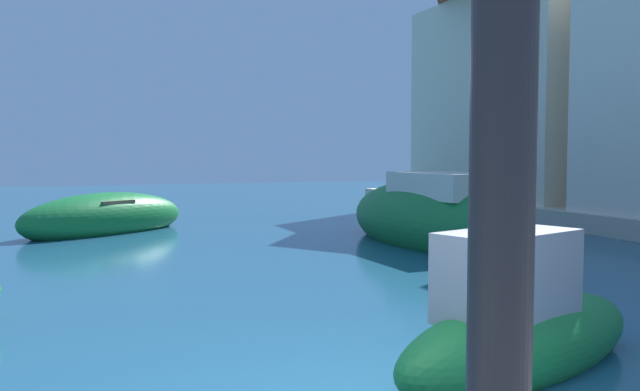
# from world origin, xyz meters

# --- Properties ---
(moored_boat_0) EXTENTS (3.42, 1.96, 1.52)m
(moored_boat_0) POSITION_xyz_m (1.83, 0.87, 0.38)
(moored_boat_0) COLOR #197233
(moored_boat_0) RESTS_ON ground
(moored_boat_2) EXTENTS (2.35, 6.23, 2.03)m
(moored_boat_2) POSITION_xyz_m (5.41, 8.53, 0.57)
(moored_boat_2) COLOR #197233
(moored_boat_2) RESTS_ON ground
(moored_boat_3) EXTENTS (4.79, 3.88, 1.33)m
(moored_boat_3) POSITION_xyz_m (-1.26, 13.41, 0.37)
(moored_boat_3) COLOR #197233
(moored_boat_3) RESTS_ON ground
(waterfront_building_annex) EXTENTS (5.59, 8.20, 7.80)m
(waterfront_building_annex) POSITION_xyz_m (13.00, 14.68, 4.45)
(waterfront_building_annex) COLOR beige
(waterfront_building_annex) RESTS_ON quay_promenade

